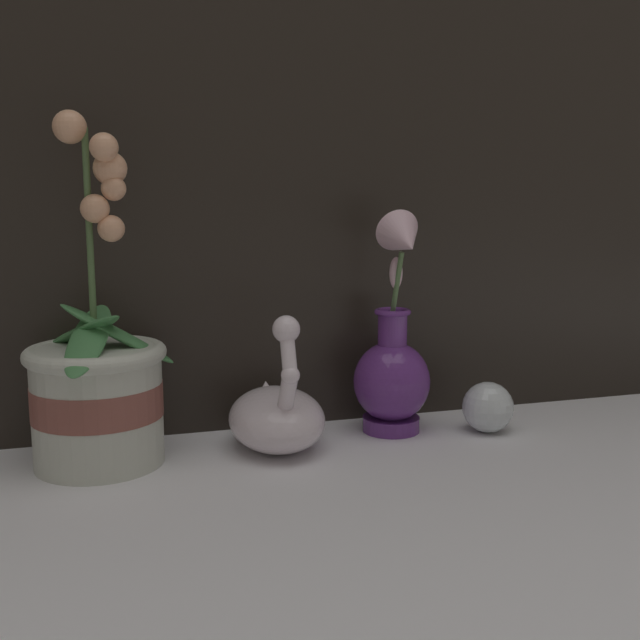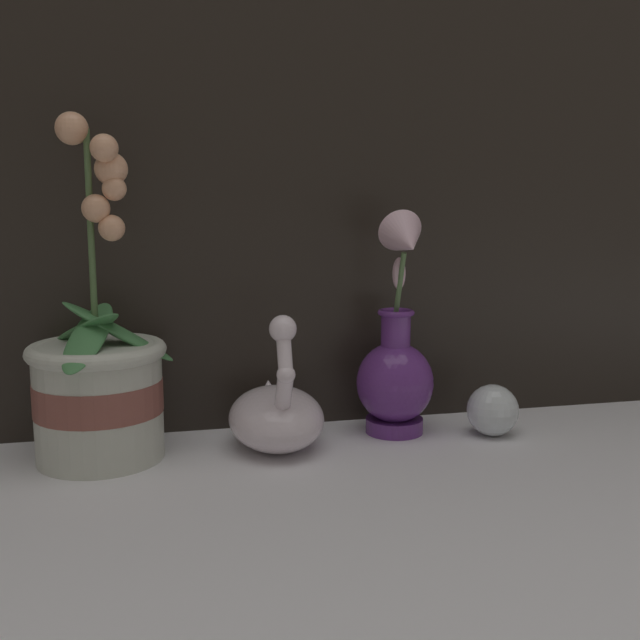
{
  "view_description": "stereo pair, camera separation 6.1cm",
  "coord_description": "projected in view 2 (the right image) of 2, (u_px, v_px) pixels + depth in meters",
  "views": [
    {
      "loc": [
        -0.24,
        -0.81,
        0.32
      ],
      "look_at": [
        0.03,
        0.1,
        0.17
      ],
      "focal_mm": 42.0,
      "sensor_mm": 36.0,
      "label": 1
    },
    {
      "loc": [
        -0.19,
        -0.83,
        0.32
      ],
      "look_at": [
        0.03,
        0.1,
        0.17
      ],
      "focal_mm": 42.0,
      "sensor_mm": 36.0,
      "label": 2
    }
  ],
  "objects": [
    {
      "name": "swan_figurine",
      "position": [
        276.0,
        413.0,
        0.98
      ],
      "size": [
        0.12,
        0.18,
        0.19
      ],
      "color": "white",
      "rests_on": "ground_plane"
    },
    {
      "name": "blue_vase",
      "position": [
        396.0,
        366.0,
        1.03
      ],
      "size": [
        0.11,
        0.13,
        0.31
      ],
      "color": "#602D7F",
      "rests_on": "ground_plane"
    },
    {
      "name": "glass_sphere",
      "position": [
        493.0,
        410.0,
        1.03
      ],
      "size": [
        0.07,
        0.07,
        0.07
      ],
      "color": "silver",
      "rests_on": "ground_plane"
    },
    {
      "name": "ground_plane",
      "position": [
        316.0,
        475.0,
        0.89
      ],
      "size": [
        2.8,
        2.8,
        0.0
      ],
      "primitive_type": "plane",
      "color": "white"
    },
    {
      "name": "orchid_potted_plant",
      "position": [
        99.0,
        383.0,
        0.93
      ],
      "size": [
        0.18,
        0.21,
        0.43
      ],
      "color": "beige",
      "rests_on": "ground_plane"
    }
  ]
}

